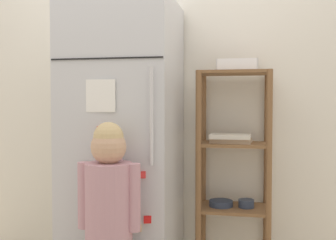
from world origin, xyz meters
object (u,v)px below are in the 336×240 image
at_px(pantry_shelf_unit, 233,160).
at_px(fruit_bin, 237,66).
at_px(child_standing, 109,202).
at_px(refrigerator, 124,144).

distance_m(pantry_shelf_unit, fruit_bin, 0.58).
distance_m(child_standing, fruit_bin, 1.14).
distance_m(refrigerator, child_standing, 0.52).
distance_m(refrigerator, pantry_shelf_unit, 0.69).
xyz_separation_m(refrigerator, pantry_shelf_unit, (0.66, 0.16, -0.10)).
bearing_deg(pantry_shelf_unit, refrigerator, -166.26).
height_order(child_standing, pantry_shelf_unit, pantry_shelf_unit).
relative_size(refrigerator, fruit_bin, 6.94).
height_order(refrigerator, pantry_shelf_unit, refrigerator).
distance_m(refrigerator, fruit_bin, 0.85).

